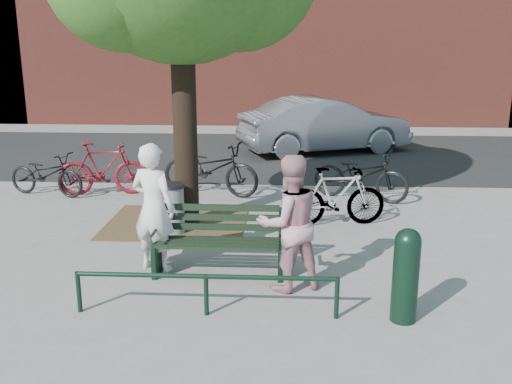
# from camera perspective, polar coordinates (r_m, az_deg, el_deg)

# --- Properties ---
(ground) EXTENTS (90.00, 90.00, 0.00)m
(ground) POSITION_cam_1_polar(r_m,az_deg,el_deg) (7.90, -3.74, -8.18)
(ground) COLOR gray
(ground) RESTS_ON ground
(dirt_pit) EXTENTS (2.40, 2.00, 0.02)m
(dirt_pit) POSITION_cam_1_polar(r_m,az_deg,el_deg) (10.08, -7.93, -3.04)
(dirt_pit) COLOR brown
(dirt_pit) RESTS_ON ground
(road) EXTENTS (40.00, 7.00, 0.01)m
(road) POSITION_cam_1_polar(r_m,az_deg,el_deg) (16.04, -0.17, 3.81)
(road) COLOR black
(road) RESTS_ON ground
(park_bench) EXTENTS (1.74, 0.54, 0.97)m
(park_bench) POSITION_cam_1_polar(r_m,az_deg,el_deg) (7.80, -3.73, -4.71)
(park_bench) COLOR black
(park_bench) RESTS_ON ground
(guard_railing) EXTENTS (3.06, 0.06, 0.51)m
(guard_railing) POSITION_cam_1_polar(r_m,az_deg,el_deg) (6.64, -5.03, -9.02)
(guard_railing) COLOR black
(guard_railing) RESTS_ON ground
(person_left) EXTENTS (0.76, 0.63, 1.78)m
(person_left) POSITION_cam_1_polar(r_m,az_deg,el_deg) (7.89, -10.23, -1.53)
(person_left) COLOR silver
(person_left) RESTS_ON ground
(person_right) EXTENTS (1.04, 0.94, 1.75)m
(person_right) POSITION_cam_1_polar(r_m,az_deg,el_deg) (7.16, 3.34, -3.13)
(person_right) COLOR #B87E87
(person_right) RESTS_ON ground
(bollard) EXTENTS (0.29, 0.29, 1.10)m
(bollard) POSITION_cam_1_polar(r_m,az_deg,el_deg) (6.64, 14.76, -7.75)
(bollard) COLOR black
(bollard) RESTS_ON ground
(litter_bin) EXTENTS (0.41, 0.41, 0.84)m
(litter_bin) POSITION_cam_1_polar(r_m,az_deg,el_deg) (9.46, -8.31, -1.63)
(litter_bin) COLOR gray
(litter_bin) RESTS_ON ground
(bicycle_a) EXTENTS (1.81, 1.01, 0.90)m
(bicycle_a) POSITION_cam_1_polar(r_m,az_deg,el_deg) (12.42, -20.24, 1.69)
(bicycle_a) COLOR black
(bicycle_a) RESTS_ON ground
(bicycle_b) EXTENTS (1.89, 0.81, 1.10)m
(bicycle_b) POSITION_cam_1_polar(r_m,az_deg,el_deg) (12.10, -15.03, 2.27)
(bicycle_b) COLOR maroon
(bicycle_b) RESTS_ON ground
(bicycle_c) EXTENTS (2.22, 1.30, 1.10)m
(bicycle_c) POSITION_cam_1_polar(r_m,az_deg,el_deg) (11.73, -4.58, 2.36)
(bicycle_c) COLOR black
(bicycle_c) RESTS_ON ground
(bicycle_d) EXTENTS (1.77, 0.78, 1.03)m
(bicycle_d) POSITION_cam_1_polar(r_m,az_deg,el_deg) (9.83, 8.03, -0.45)
(bicycle_d) COLOR gray
(bicycle_d) RESTS_ON ground
(bicycle_e) EXTENTS (2.04, 1.39, 1.02)m
(bicycle_e) POSITION_cam_1_polar(r_m,az_deg,el_deg) (11.52, 10.42, 1.70)
(bicycle_e) COLOR black
(bicycle_e) RESTS_ON ground
(parked_car) EXTENTS (5.05, 3.32, 1.57)m
(parked_car) POSITION_cam_1_polar(r_m,az_deg,el_deg) (16.32, 6.88, 6.67)
(parked_car) COLOR gray
(parked_car) RESTS_ON ground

